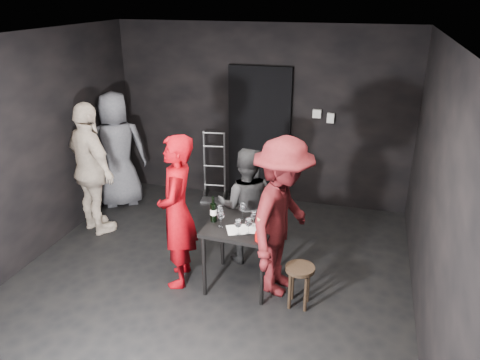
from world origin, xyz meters
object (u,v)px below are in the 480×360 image
(man_maroon, at_px, (283,204))
(wine_bottle, at_px, (213,212))
(tasting_table, at_px, (241,233))
(bystander_cream, at_px, (90,156))
(hand_truck, at_px, (214,187))
(bystander_grey, at_px, (116,140))
(stool, at_px, (300,276))
(woman_black, at_px, (246,208))
(breadstick_cup, at_px, (260,230))
(server_red, at_px, (176,200))

(man_maroon, distance_m, wine_bottle, 0.78)
(tasting_table, bearing_deg, bystander_cream, 163.33)
(hand_truck, bearing_deg, tasting_table, -71.52)
(hand_truck, distance_m, bystander_grey, 1.67)
(stool, height_order, man_maroon, man_maroon)
(woman_black, distance_m, breadstick_cup, 0.91)
(hand_truck, relative_size, bystander_cream, 0.51)
(wine_bottle, bearing_deg, woman_black, 67.43)
(stool, xyz_separation_m, wine_bottle, (-1.01, 0.22, 0.50))
(stool, height_order, server_red, server_red)
(woman_black, bearing_deg, bystander_cream, -13.23)
(hand_truck, distance_m, stool, 2.90)
(bystander_cream, bearing_deg, woman_black, -153.41)
(hand_truck, height_order, stool, hand_truck)
(hand_truck, distance_m, bystander_cream, 2.08)
(woman_black, distance_m, bystander_cream, 2.21)
(woman_black, bearing_deg, bystander_grey, -33.60)
(server_red, height_order, man_maroon, man_maroon)
(tasting_table, xyz_separation_m, bystander_grey, (-2.37, 1.56, 0.39))
(man_maroon, relative_size, bystander_cream, 0.95)
(server_red, distance_m, man_maroon, 1.15)
(bystander_cream, bearing_deg, man_maroon, -163.31)
(hand_truck, height_order, wine_bottle, hand_truck)
(hand_truck, xyz_separation_m, woman_black, (0.95, -1.56, 0.49))
(stool, relative_size, man_maroon, 0.23)
(bystander_cream, distance_m, bystander_grey, 0.89)
(woman_black, bearing_deg, man_maroon, 126.61)
(tasting_table, bearing_deg, stool, -17.49)
(bystander_cream, bearing_deg, breadstick_cup, -170.49)
(stool, bearing_deg, tasting_table, 162.51)
(stool, distance_m, wine_bottle, 1.15)
(wine_bottle, distance_m, breadstick_cup, 0.65)
(bystander_cream, bearing_deg, tasting_table, -166.43)
(tasting_table, relative_size, woman_black, 0.54)
(stool, xyz_separation_m, man_maroon, (-0.25, 0.24, 0.68))
(woman_black, relative_size, bystander_grey, 0.67)
(server_red, relative_size, man_maroon, 0.97)
(hand_truck, relative_size, server_red, 0.55)
(hand_truck, height_order, server_red, server_red)
(breadstick_cup, bearing_deg, server_red, 170.76)
(stool, relative_size, wine_bottle, 1.59)
(hand_truck, distance_m, man_maroon, 2.68)
(man_maroon, bearing_deg, bystander_cream, 87.33)
(hand_truck, distance_m, wine_bottle, 2.32)
(hand_truck, relative_size, wine_bottle, 3.77)
(man_maroon, xyz_separation_m, wine_bottle, (-0.76, -0.03, -0.18))
(stool, height_order, wine_bottle, wine_bottle)
(tasting_table, distance_m, bystander_grey, 2.86)
(tasting_table, relative_size, stool, 1.60)
(man_maroon, bearing_deg, wine_bottle, 102.97)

